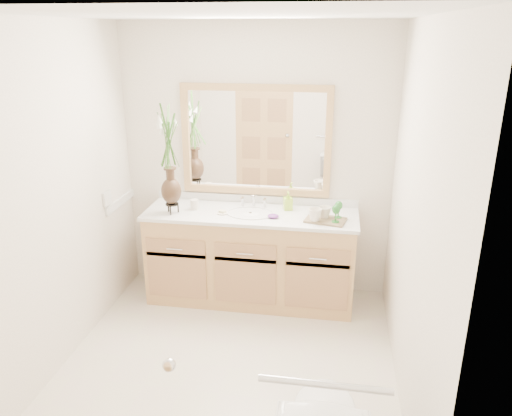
% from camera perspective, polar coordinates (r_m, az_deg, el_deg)
% --- Properties ---
extents(floor, '(2.60, 2.60, 0.00)m').
position_cam_1_polar(floor, '(3.82, -3.26, -17.65)').
color(floor, beige).
rests_on(floor, ground).
extents(ceiling, '(2.40, 2.60, 0.02)m').
position_cam_1_polar(ceiling, '(3.04, -4.19, 21.20)').
color(ceiling, white).
rests_on(ceiling, wall_back).
extents(wall_back, '(2.40, 0.02, 2.40)m').
position_cam_1_polar(wall_back, '(4.46, 0.00, 5.18)').
color(wall_back, white).
rests_on(wall_back, floor).
extents(wall_front, '(2.40, 0.02, 2.40)m').
position_cam_1_polar(wall_front, '(2.12, -11.58, -12.61)').
color(wall_front, white).
rests_on(wall_front, floor).
extents(wall_left, '(0.02, 2.60, 2.40)m').
position_cam_1_polar(wall_left, '(3.69, -22.18, 0.54)').
color(wall_left, white).
rests_on(wall_left, floor).
extents(wall_right, '(0.02, 2.60, 2.40)m').
position_cam_1_polar(wall_right, '(3.21, 17.75, -1.69)').
color(wall_right, white).
rests_on(wall_right, floor).
extents(vanity, '(1.80, 0.55, 0.80)m').
position_cam_1_polar(vanity, '(4.47, -0.58, -5.72)').
color(vanity, tan).
rests_on(vanity, floor).
extents(counter, '(1.84, 0.57, 0.03)m').
position_cam_1_polar(counter, '(4.31, -0.60, -0.72)').
color(counter, white).
rests_on(counter, vanity).
extents(sink, '(0.38, 0.34, 0.23)m').
position_cam_1_polar(sink, '(4.30, -0.64, -1.29)').
color(sink, white).
rests_on(sink, counter).
extents(mirror, '(1.32, 0.04, 0.97)m').
position_cam_1_polar(mirror, '(4.39, -0.04, 7.70)').
color(mirror, white).
rests_on(mirror, wall_back).
extents(switch_plate, '(0.02, 0.12, 0.12)m').
position_cam_1_polar(switch_plate, '(4.38, -16.66, 1.07)').
color(switch_plate, white).
rests_on(switch_plate, wall_left).
extents(door, '(0.80, 0.03, 2.00)m').
position_cam_1_polar(door, '(2.35, -18.23, -15.53)').
color(door, tan).
rests_on(door, floor).
extents(grab_bar, '(0.55, 0.03, 0.03)m').
position_cam_1_polar(grab_bar, '(2.18, 7.88, -19.39)').
color(grab_bar, silver).
rests_on(grab_bar, wall_front).
extents(flower_vase, '(0.20, 0.20, 0.83)m').
position_cam_1_polar(flower_vase, '(4.20, -9.95, 6.70)').
color(flower_vase, black).
rests_on(flower_vase, counter).
extents(tumbler, '(0.07, 0.07, 0.09)m').
position_cam_1_polar(tumbler, '(4.40, -7.06, 0.41)').
color(tumbler, silver).
rests_on(tumbler, counter).
extents(soap_dish, '(0.09, 0.09, 0.03)m').
position_cam_1_polar(soap_dish, '(4.28, -3.87, -0.54)').
color(soap_dish, silver).
rests_on(soap_dish, counter).
extents(soap_bottle, '(0.08, 0.09, 0.15)m').
position_cam_1_polar(soap_bottle, '(4.36, 3.67, 0.73)').
color(soap_bottle, '#A7DD34').
rests_on(soap_bottle, counter).
extents(purple_dish, '(0.11, 0.09, 0.03)m').
position_cam_1_polar(purple_dish, '(4.18, 1.99, -0.92)').
color(purple_dish, '#65287A').
rests_on(purple_dish, counter).
extents(tray, '(0.36, 0.28, 0.02)m').
position_cam_1_polar(tray, '(4.15, 7.94, -1.37)').
color(tray, brown).
rests_on(tray, counter).
extents(mug_left, '(0.13, 0.13, 0.11)m').
position_cam_1_polar(mug_left, '(4.09, 6.76, -0.72)').
color(mug_left, silver).
rests_on(mug_left, tray).
extents(mug_right, '(0.14, 0.14, 0.10)m').
position_cam_1_polar(mug_right, '(4.16, 7.86, -0.45)').
color(mug_right, silver).
rests_on(mug_right, tray).
extents(goblet_front, '(0.07, 0.07, 0.15)m').
position_cam_1_polar(goblet_front, '(4.07, 9.14, -0.26)').
color(goblet_front, '#246E26').
rests_on(goblet_front, tray).
extents(goblet_back, '(0.06, 0.06, 0.14)m').
position_cam_1_polar(goblet_back, '(4.17, 9.44, 0.17)').
color(goblet_back, '#246E26').
rests_on(goblet_back, tray).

